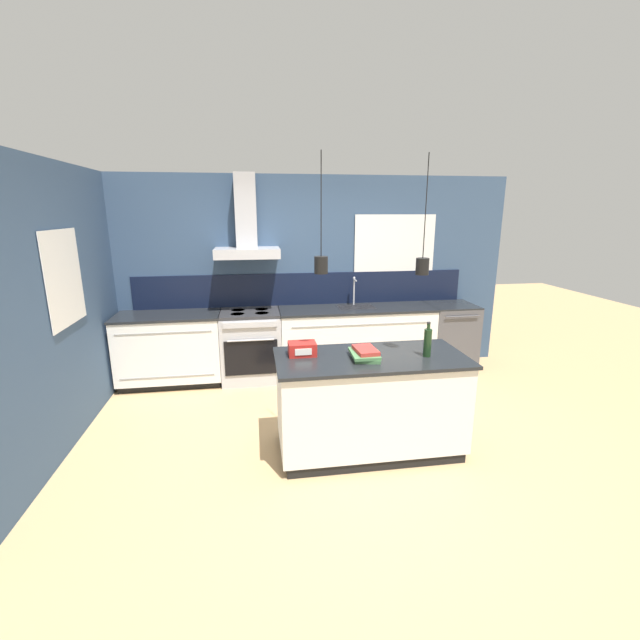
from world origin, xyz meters
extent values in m
plane|color=tan|center=(0.00, 0.00, 0.00)|extent=(16.00, 16.00, 0.00)
cube|color=#354C6B|center=(0.00, 2.03, 1.30)|extent=(5.60, 0.06, 2.60)
cube|color=black|center=(0.00, 1.99, 1.12)|extent=(4.42, 0.02, 0.43)
cube|color=white|center=(1.25, 1.99, 1.62)|extent=(1.12, 0.01, 0.96)
cube|color=black|center=(1.25, 1.99, 1.62)|extent=(1.04, 0.01, 0.88)
cube|color=#B5B5BA|center=(-0.73, 1.77, 1.64)|extent=(0.80, 0.46, 0.12)
cube|color=#B5B5BA|center=(-0.73, 1.86, 2.15)|extent=(0.26, 0.20, 0.90)
cylinder|color=black|center=(-0.13, -0.25, 2.20)|extent=(0.01, 0.01, 0.80)
cylinder|color=black|center=(-0.13, -0.25, 1.73)|extent=(0.11, 0.11, 0.14)
sphere|color=#F9D18C|center=(-0.13, -0.25, 1.73)|extent=(0.06, 0.06, 0.06)
cylinder|color=black|center=(0.74, -0.25, 2.18)|extent=(0.01, 0.01, 0.83)
cylinder|color=black|center=(0.74, -0.25, 1.70)|extent=(0.11, 0.11, 0.14)
sphere|color=#F9D18C|center=(0.74, -0.25, 1.70)|extent=(0.06, 0.06, 0.06)
cube|color=#354C6B|center=(-2.43, 0.70, 1.30)|extent=(0.06, 3.80, 2.60)
cube|color=white|center=(-2.39, 0.55, 1.55)|extent=(0.01, 0.76, 0.88)
cube|color=black|center=(-2.39, 0.55, 1.55)|extent=(0.01, 0.68, 0.80)
cube|color=black|center=(-1.74, 1.72, 0.04)|extent=(1.21, 0.56, 0.09)
cube|color=white|center=(-1.74, 1.69, 0.48)|extent=(1.25, 0.62, 0.79)
cube|color=gray|center=(-1.74, 1.38, 0.76)|extent=(1.10, 0.01, 0.01)
cube|color=gray|center=(-1.74, 1.38, 0.21)|extent=(1.10, 0.01, 0.01)
cube|color=black|center=(-1.74, 1.69, 0.90)|extent=(1.27, 0.64, 0.03)
cube|color=black|center=(0.66, 1.72, 0.04)|extent=(1.97, 0.56, 0.09)
cube|color=white|center=(0.66, 1.69, 0.48)|extent=(2.03, 0.62, 0.79)
cube|color=gray|center=(0.66, 1.38, 0.76)|extent=(1.78, 0.01, 0.01)
cube|color=gray|center=(0.66, 1.38, 0.21)|extent=(1.78, 0.01, 0.01)
cube|color=black|center=(0.66, 1.69, 0.90)|extent=(2.05, 0.64, 0.03)
cube|color=#262628|center=(0.66, 1.74, 0.91)|extent=(0.48, 0.34, 0.01)
cylinder|color=#B5B5BA|center=(0.66, 1.87, 1.09)|extent=(0.02, 0.02, 0.37)
sphere|color=#B5B5BA|center=(0.66, 1.87, 1.28)|extent=(0.03, 0.03, 0.03)
cylinder|color=#B5B5BA|center=(0.66, 1.81, 1.26)|extent=(0.02, 0.12, 0.02)
cube|color=#B5B5BA|center=(-0.73, 1.69, 0.43)|extent=(0.75, 0.62, 0.87)
cube|color=black|center=(-0.73, 1.37, 0.40)|extent=(0.65, 0.02, 0.44)
cylinder|color=#B5B5BA|center=(-0.73, 1.35, 0.63)|extent=(0.56, 0.02, 0.02)
cube|color=#B5B5BA|center=(-0.73, 1.37, 0.82)|extent=(0.65, 0.02, 0.07)
cube|color=#2D2D30|center=(-0.73, 1.69, 0.89)|extent=(0.75, 0.60, 0.04)
cylinder|color=black|center=(-0.88, 1.80, 0.91)|extent=(0.17, 0.17, 0.00)
cylinder|color=black|center=(-0.58, 1.80, 0.91)|extent=(0.17, 0.17, 0.00)
cylinder|color=black|center=(-0.88, 1.58, 0.91)|extent=(0.17, 0.17, 0.00)
cylinder|color=black|center=(-0.58, 1.58, 0.91)|extent=(0.17, 0.17, 0.00)
cube|color=#4C4C51|center=(1.99, 1.69, 0.45)|extent=(0.62, 0.62, 0.89)
cube|color=black|center=(1.99, 1.69, 0.90)|extent=(0.62, 0.62, 0.02)
cylinder|color=#4C4C51|center=(1.99, 1.36, 0.82)|extent=(0.46, 0.02, 0.02)
cube|color=black|center=(0.33, -0.21, 0.04)|extent=(1.57, 0.72, 0.09)
cube|color=white|center=(0.33, -0.21, 0.48)|extent=(1.63, 0.75, 0.79)
cube|color=black|center=(0.33, -0.21, 0.90)|extent=(1.68, 0.80, 0.03)
cylinder|color=#193319|center=(0.81, -0.29, 1.03)|extent=(0.07, 0.07, 0.25)
cylinder|color=#193319|center=(0.81, -0.29, 1.18)|extent=(0.03, 0.03, 0.06)
cylinder|color=#262628|center=(0.81, -0.29, 1.22)|extent=(0.03, 0.03, 0.01)
cube|color=#4C7F4C|center=(0.28, -0.25, 0.92)|extent=(0.28, 0.35, 0.03)
cube|color=#4C7F4C|center=(0.25, -0.25, 0.95)|extent=(0.24, 0.33, 0.03)
cube|color=#B2332D|center=(0.27, -0.25, 0.98)|extent=(0.19, 0.28, 0.03)
cube|color=red|center=(-0.27, -0.08, 0.97)|extent=(0.24, 0.18, 0.12)
cube|color=white|center=(-0.27, -0.17, 0.97)|extent=(0.15, 0.01, 0.06)
camera|label=1|loc=(-0.67, -3.66, 2.16)|focal=24.00mm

